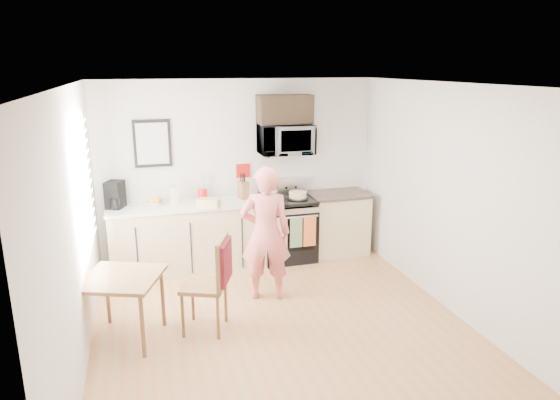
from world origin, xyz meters
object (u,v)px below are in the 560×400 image
object	(u,v)px
dining_table	(121,284)
cake	(298,195)
person	(266,234)
range	(287,230)
microwave	(286,139)
chair	(217,272)

from	to	relation	value
dining_table	cake	xyz separation A→B (m)	(2.41, 1.64, 0.35)
person	dining_table	xyz separation A→B (m)	(-1.66, -0.55, -0.20)
cake	range	bearing A→B (deg)	154.19
dining_table	range	bearing A→B (deg)	36.83
microwave	dining_table	size ratio (longest dim) A/B	0.90
range	person	world-z (taller)	person
range	person	bearing A→B (deg)	-118.13
range	dining_table	bearing A→B (deg)	-143.17
microwave	chair	bearing A→B (deg)	-124.65
microwave	person	bearing A→B (deg)	-116.12
range	microwave	xyz separation A→B (m)	(-0.00, 0.10, 1.32)
range	person	size ratio (longest dim) A/B	0.70
microwave	cake	bearing A→B (deg)	-51.61
dining_table	chair	size ratio (longest dim) A/B	0.81
person	dining_table	size ratio (longest dim) A/B	1.95
person	microwave	bearing A→B (deg)	-103.63
person	chair	size ratio (longest dim) A/B	1.57
range	dining_table	size ratio (longest dim) A/B	1.37
range	chair	bearing A→B (deg)	-126.19
person	dining_table	world-z (taller)	person
chair	dining_table	bearing A→B (deg)	-162.87
dining_table	cake	bearing A→B (deg)	34.23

